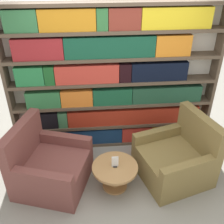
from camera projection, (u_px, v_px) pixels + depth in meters
The scene contains 6 objects.
ground_plane at pixel (122, 195), 3.73m from camera, with size 14.00×14.00×0.00m, color gray.
bookshelf at pixel (111, 81), 4.17m from camera, with size 3.31×0.30×2.39m.
armchair_left at pixel (49, 167), 3.77m from camera, with size 1.18×1.17×0.98m.
armchair_right at pixel (176, 159), 3.92m from camera, with size 1.16×1.16×0.98m.
coffee_table at pixel (115, 172), 3.72m from camera, with size 0.65×0.65×0.39m.
table_sign at pixel (115, 162), 3.62m from camera, with size 0.09×0.06×0.18m.
Camera 1 is at (-0.37, -2.53, 2.97)m, focal length 42.00 mm.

